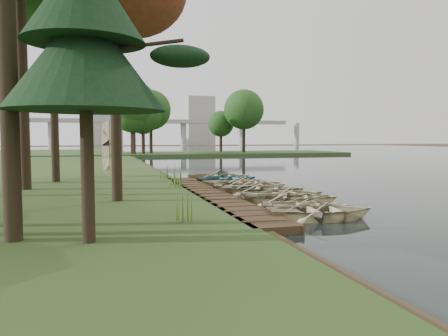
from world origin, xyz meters
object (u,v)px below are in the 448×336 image
object	(u,v)px
rowboat_0	(321,209)
rowboat_1	(305,204)
pine_tree	(84,24)
rowboat_2	(291,196)
stored_rowboat	(109,171)
boardwalk	(210,196)

from	to	relation	value
rowboat_0	rowboat_1	bearing A→B (deg)	6.20
rowboat_0	pine_tree	world-z (taller)	pine_tree
rowboat_2	stored_rowboat	distance (m)	14.86
boardwalk	pine_tree	size ratio (longest dim) A/B	1.93
pine_tree	rowboat_0	bearing A→B (deg)	16.71
stored_rowboat	pine_tree	xyz separation A→B (m)	(-0.90, -18.61, 4.87)
pine_tree	rowboat_2	bearing A→B (deg)	34.82
rowboat_2	boardwalk	bearing A→B (deg)	68.42
rowboat_2	pine_tree	xyz separation A→B (m)	(-7.95, -5.53, 5.10)
rowboat_2	stored_rowboat	size ratio (longest dim) A/B	1.04
rowboat_1	boardwalk	bearing A→B (deg)	47.10
boardwalk	rowboat_2	bearing A→B (deg)	-46.20
stored_rowboat	pine_tree	world-z (taller)	pine_tree
pine_tree	boardwalk	bearing A→B (deg)	58.09
rowboat_1	pine_tree	xyz separation A→B (m)	(-7.65, -3.62, 5.16)
rowboat_1	pine_tree	distance (m)	9.92
rowboat_1	pine_tree	size ratio (longest dim) A/B	0.39
rowboat_0	stored_rowboat	bearing A→B (deg)	31.90
rowboat_1	stored_rowboat	distance (m)	16.44
rowboat_1	rowboat_2	bearing A→B (deg)	11.22
rowboat_1	pine_tree	bearing A→B (deg)	135.25
rowboat_1	stored_rowboat	xyz separation A→B (m)	(-6.76, 14.98, 0.29)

